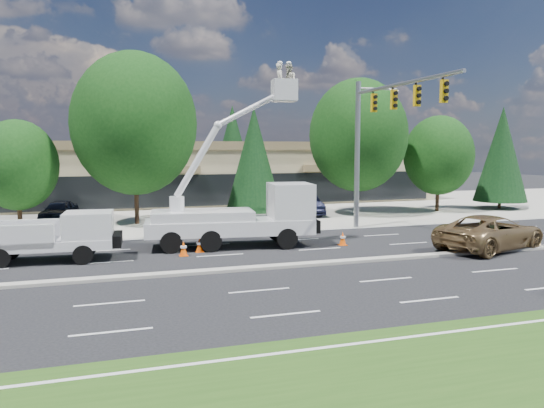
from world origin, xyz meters
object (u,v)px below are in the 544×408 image
object	(u,v)px
bucket_truck	(246,207)
signal_mast	(375,129)
minivan	(491,232)
utility_pickup	(57,241)

from	to	relation	value
bucket_truck	signal_mast	bearing A→B (deg)	20.65
signal_mast	minivan	world-z (taller)	signal_mast
utility_pickup	minivan	bearing A→B (deg)	-5.92
bucket_truck	minivan	bearing A→B (deg)	-14.61
utility_pickup	minivan	size ratio (longest dim) A/B	0.94
bucket_truck	minivan	world-z (taller)	bucket_truck
signal_mast	minivan	bearing A→B (deg)	-65.68
signal_mast	bucket_truck	size ratio (longest dim) A/B	1.10
utility_pickup	minivan	distance (m)	20.35
signal_mast	bucket_truck	distance (m)	9.41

